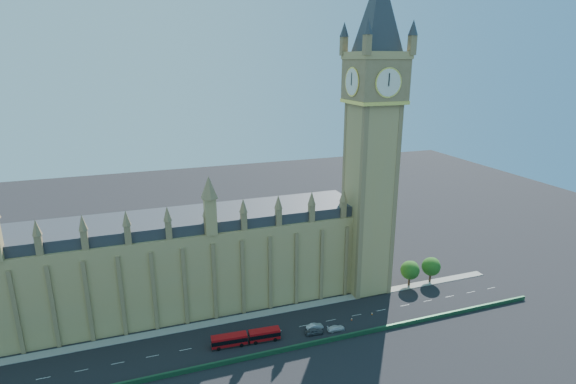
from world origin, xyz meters
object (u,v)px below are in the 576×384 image
object	(u,v)px
red_bus	(246,338)
car_grey	(314,331)
car_silver	(315,327)
car_white	(336,328)

from	to	relation	value
red_bus	car_grey	distance (m)	18.15
car_grey	red_bus	bearing A→B (deg)	87.50
car_silver	car_white	xyz separation A→B (m)	(5.11, -2.50, -0.07)
red_bus	car_white	xyz separation A→B (m)	(24.17, -2.50, -0.89)
car_silver	car_white	distance (m)	5.69
car_grey	car_white	size ratio (longest dim) A/B	1.00
car_silver	car_white	bearing A→B (deg)	-118.30
red_bus	car_silver	bearing A→B (deg)	3.80
red_bus	car_grey	size ratio (longest dim) A/B	3.75
car_silver	car_white	world-z (taller)	car_silver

